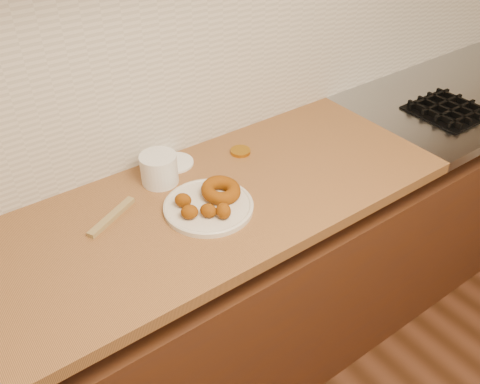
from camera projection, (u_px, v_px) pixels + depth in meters
name	position (u px, v px, depth m)	size (l,w,h in m)	color
wall_back	(219.00, 7.00, 1.59)	(4.00, 0.02, 2.70)	tan
base_cabinet	(270.00, 279.00, 1.97)	(3.60, 0.60, 0.77)	#4C250F
butcher_block	(88.00, 256.00, 1.37)	(2.30, 0.62, 0.04)	#9C6334
stovetop	(480.00, 86.00, 2.21)	(1.30, 0.62, 0.04)	#9EA0A5
backsplash	(222.00, 54.00, 1.67)	(3.60, 0.02, 0.60)	beige
donut_plate	(209.00, 207.00, 1.49)	(0.27, 0.27, 0.02)	silver
ring_donut	(221.00, 190.00, 1.51)	(0.12, 0.12, 0.04)	#783C05
fried_dough_chunks	(201.00, 208.00, 1.44)	(0.13, 0.17, 0.05)	#783C05
plastic_tub	(159.00, 169.00, 1.58)	(0.12, 0.12, 0.10)	white
tub_lid	(175.00, 163.00, 1.69)	(0.12, 0.12, 0.01)	white
brass_jar_lid	(240.00, 151.00, 1.74)	(0.07, 0.07, 0.01)	#B9801D
wooden_utensil	(112.00, 217.00, 1.46)	(0.19, 0.02, 0.01)	#947D4B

